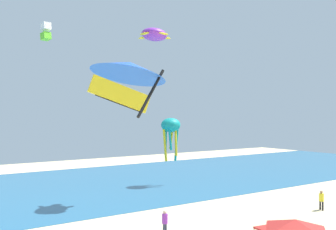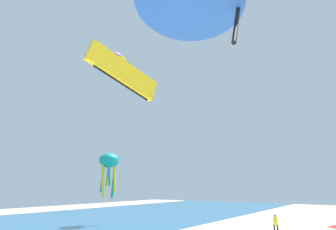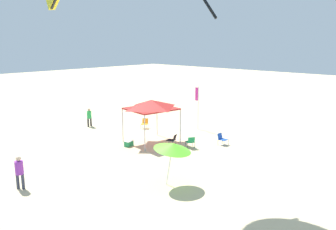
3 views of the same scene
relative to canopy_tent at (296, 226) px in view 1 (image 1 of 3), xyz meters
The scene contains 9 objects.
ocean_strip 32.09m from the canopy_tent, 85.64° to the left, with size 120.00×29.70×0.02m, color #28668E.
canopy_tent is the anchor object (origin of this frame).
person_far_stroller 10.46m from the canopy_tent, 96.21° to the left, with size 0.42×0.41×1.72m.
person_watching_sky 16.70m from the canopy_tent, 29.88° to the left, with size 0.41×0.46×1.74m.
kite_box_white 29.35m from the canopy_tent, 100.79° to the left, with size 0.94×1.01×1.75m.
kite_delta_blue 11.64m from the canopy_tent, 146.84° to the left, with size 4.66×4.61×3.27m.
kite_turtle_purple 25.10m from the canopy_tent, 77.52° to the left, with size 4.24×4.25×1.44m.
kite_parafoil_yellow 12.96m from the canopy_tent, 117.09° to the left, with size 4.02×1.34×2.46m.
kite_octopus_teal 28.73m from the canopy_tent, 68.00° to the left, with size 2.37×2.37×5.26m.
Camera 1 is at (-19.09, -11.21, 8.44)m, focal length 41.96 mm.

